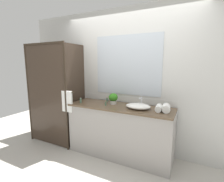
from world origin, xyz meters
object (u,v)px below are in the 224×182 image
Objects in this scene: amenity_bottle_shampoo at (107,100)px; rolled_towel_middle at (159,108)px; potted_plant at (113,98)px; sink_basin at (138,106)px; amenity_bottle_lotion at (106,103)px; faucet at (141,103)px; amenity_bottle_conditioner at (81,100)px; rolled_towel_near_edge at (166,108)px.

amenity_bottle_shampoo is 1.02m from rolled_towel_middle.
sink_basin is at bearing -11.96° from potted_plant.
amenity_bottle_lotion is at bearing -172.97° from sink_basin.
amenity_bottle_shampoo is at bearing 176.37° from faucet.
amenity_bottle_conditioner reaches higher than sink_basin.
potted_plant is 0.61m from amenity_bottle_conditioner.
rolled_towel_near_edge is (1.50, 0.12, 0.01)m from amenity_bottle_conditioner.
potted_plant reaches higher than rolled_towel_middle.
sink_basin is at bearing 5.05° from amenity_bottle_conditioner.
sink_basin is 0.71m from amenity_bottle_shampoo.
sink_basin is at bearing 7.03° from amenity_bottle_lotion.
sink_basin is 0.43m from rolled_towel_near_edge.
potted_plant is 2.27× the size of amenity_bottle_lotion.
amenity_bottle_shampoo reaches higher than sink_basin.
sink_basin is 4.64× the size of amenity_bottle_shampoo.
sink_basin is at bearing -90.00° from faucet.
amenity_bottle_conditioner is 0.47× the size of rolled_towel_near_edge.
potted_plant reaches higher than rolled_towel_near_edge.
rolled_towel_middle is (-0.11, -0.01, -0.01)m from rolled_towel_near_edge.
amenity_bottle_conditioner is 1.39m from rolled_towel_middle.
sink_basin is 2.09× the size of potted_plant.
amenity_bottle_lotion is at bearing -174.66° from rolled_towel_near_edge.
amenity_bottle_lotion is 0.99m from rolled_towel_near_edge.
amenity_bottle_lotion is 0.88× the size of amenity_bottle_conditioner.
faucet reaches higher than rolled_towel_middle.
faucet reaches higher than amenity_bottle_lotion.
rolled_towel_near_edge reaches higher than rolled_towel_middle.
sink_basin is 1.95× the size of rolled_towel_near_edge.
faucet is 1.77× the size of amenity_bottle_conditioner.
amenity_bottle_conditioner is 0.45× the size of rolled_towel_middle.
rolled_towel_middle is at bearing -25.87° from faucet.
potted_plant is 0.20m from amenity_bottle_lotion.
sink_basin is 2.36× the size of faucet.
potted_plant is at bearing 173.54° from rolled_towel_middle.
faucet is 0.35m from rolled_towel_middle.
faucet reaches higher than rolled_towel_near_edge.
faucet is 1.10m from amenity_bottle_conditioner.
amenity_bottle_shampoo reaches higher than amenity_bottle_lotion.
amenity_bottle_conditioner is (-1.07, -0.09, 0.00)m from sink_basin.
amenity_bottle_shampoo is 0.90× the size of amenity_bottle_conditioner.
potted_plant is 0.90× the size of rolled_towel_middle.
sink_basin is 0.17m from faucet.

